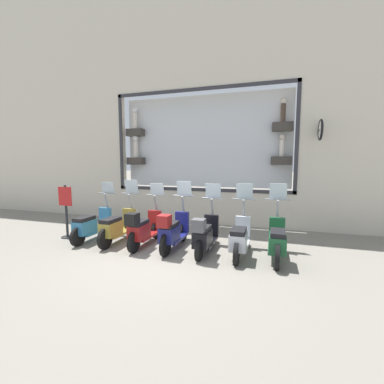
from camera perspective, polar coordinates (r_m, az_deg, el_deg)
The scene contains 10 objects.
ground_plane at distance 6.35m, azimuth -6.86°, elevation -13.76°, with size 120.00×120.00×0.00m, color gray.
building_facade at distance 9.94m, azimuth 2.20°, elevation 26.04°, with size 1.23×36.00×10.78m.
scooter_green_0 at distance 6.19m, azimuth 18.39°, elevation -10.22°, with size 1.81×0.61×1.69m.
scooter_silver_1 at distance 6.23m, azimuth 10.58°, elevation -10.05°, with size 1.80×0.61×1.67m.
scooter_black_2 at distance 6.31m, azimuth 2.86°, elevation -9.43°, with size 1.79×0.60×1.64m.
scooter_navy_3 at distance 6.56m, azimuth -4.26°, elevation -8.61°, with size 1.81×0.61×1.69m.
scooter_red_4 at distance 6.90m, azimuth -10.79°, elevation -8.00°, with size 1.81×0.60×1.61m.
scooter_olive_5 at distance 7.38m, azimuth -16.31°, elevation -7.46°, with size 1.81×0.60×1.69m.
scooter_teal_6 at distance 7.87m, azimuth -21.43°, elevation -6.90°, with size 1.80×0.61×1.61m.
shop_sign_post at distance 8.38m, azimuth -26.20°, elevation -3.55°, with size 0.36×0.45×1.55m.
Camera 1 is at (-5.43, -2.48, 2.19)m, focal length 24.00 mm.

